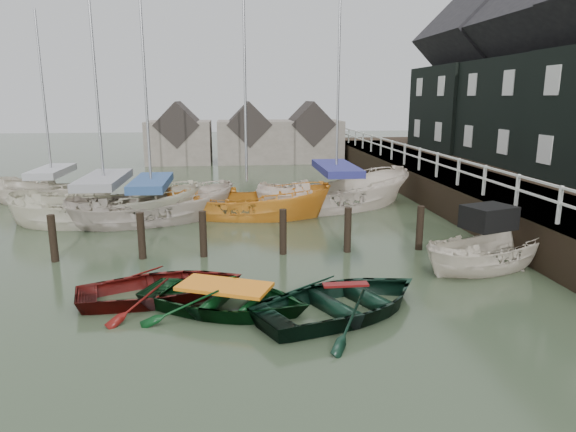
{
  "coord_description": "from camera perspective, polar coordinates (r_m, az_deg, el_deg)",
  "views": [
    {
      "loc": [
        -0.3,
        -11.96,
        4.69
      ],
      "look_at": [
        1.25,
        2.1,
        1.4
      ],
      "focal_mm": 32.0,
      "sensor_mm": 36.0,
      "label": 1
    }
  ],
  "objects": [
    {
      "name": "ground",
      "position": [
        12.86,
        -4.57,
        -8.36
      ],
      "size": [
        120.0,
        120.0,
        0.0
      ],
      "primitive_type": "plane",
      "color": "#2E3B25",
      "rests_on": "ground"
    },
    {
      "name": "pier",
      "position": [
        24.37,
        17.47,
        3.09
      ],
      "size": [
        3.04,
        32.0,
        2.7
      ],
      "color": "black",
      "rests_on": "ground"
    },
    {
      "name": "land_strip",
      "position": [
        27.18,
        28.1,
        1.6
      ],
      "size": [
        14.0,
        38.0,
        1.5
      ],
      "primitive_type": "cube",
      "color": "black",
      "rests_on": "ground"
    },
    {
      "name": "mooring_pilings",
      "position": [
        15.56,
        -9.07,
        -2.7
      ],
      "size": [
        13.72,
        0.22,
        1.8
      ],
      "color": "black",
      "rests_on": "ground"
    },
    {
      "name": "far_sheds",
      "position": [
        38.09,
        -4.63,
        8.8
      ],
      "size": [
        14.0,
        4.08,
        4.39
      ],
      "color": "#665B51",
      "rests_on": "ground"
    },
    {
      "name": "rowboat_red",
      "position": [
        12.79,
        -13.65,
        -8.82
      ],
      "size": [
        4.46,
        3.65,
        0.81
      ],
      "primitive_type": "imported",
      "rotation": [
        0.0,
        0.0,
        1.82
      ],
      "color": "#500E0B",
      "rests_on": "ground"
    },
    {
      "name": "rowboat_green",
      "position": [
        11.86,
        -6.98,
        -10.3
      ],
      "size": [
        4.72,
        4.13,
        0.81
      ],
      "primitive_type": "imported",
      "rotation": [
        0.0,
        0.0,
        1.16
      ],
      "color": "black",
      "rests_on": "ground"
    },
    {
      "name": "rowboat_dkgreen",
      "position": [
        11.66,
        6.33,
        -10.72
      ],
      "size": [
        5.17,
        4.64,
        0.88
      ],
      "primitive_type": "imported",
      "rotation": [
        0.0,
        0.0,
        2.04
      ],
      "color": "black",
      "rests_on": "ground"
    },
    {
      "name": "motorboat",
      "position": [
        15.54,
        21.32,
        -5.04
      ],
      "size": [
        4.61,
        2.95,
        2.58
      ],
      "rotation": [
        0.0,
        0.0,
        1.91
      ],
      "color": "beige",
      "rests_on": "ground"
    },
    {
      "name": "sailboat_a",
      "position": [
        20.84,
        -19.46,
        -0.51
      ],
      "size": [
        7.24,
        2.83,
        11.19
      ],
      "rotation": [
        0.0,
        0.0,
        1.55
      ],
      "color": "beige",
      "rests_on": "ground"
    },
    {
      "name": "sailboat_b",
      "position": [
        20.53,
        -14.74,
        -0.37
      ],
      "size": [
        6.94,
        4.35,
        12.51
      ],
      "rotation": [
        0.0,
        0.0,
        1.89
      ],
      "color": "#C1B2A4",
      "rests_on": "ground"
    },
    {
      "name": "sailboat_c",
      "position": [
        20.78,
        -4.54,
        0.04
      ],
      "size": [
        7.03,
        3.78,
        10.88
      ],
      "rotation": [
        0.0,
        0.0,
        1.37
      ],
      "color": "orange",
      "rests_on": "ground"
    },
    {
      "name": "sailboat_d",
      "position": [
        22.39,
        5.31,
        1.1
      ],
      "size": [
        8.04,
        5.29,
        11.94
      ],
      "rotation": [
        0.0,
        0.0,
        1.93
      ],
      "color": "beige",
      "rests_on": "ground"
    },
    {
      "name": "sailboat_e",
      "position": [
        25.52,
        -24.5,
        1.45
      ],
      "size": [
        6.67,
        4.24,
        9.5
      ],
      "rotation": [
        0.0,
        0.0,
        1.24
      ],
      "color": "beige",
      "rests_on": "ground"
    }
  ]
}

